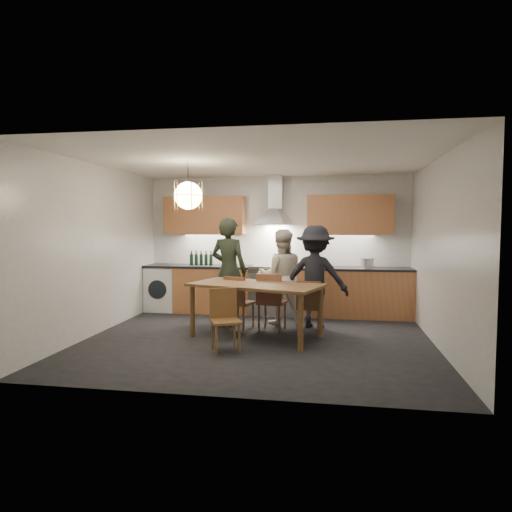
% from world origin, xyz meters
% --- Properties ---
extents(ground, '(5.00, 5.00, 0.00)m').
position_xyz_m(ground, '(0.00, 0.00, 0.00)').
color(ground, black).
rests_on(ground, ground).
extents(room_shell, '(5.02, 4.52, 2.61)m').
position_xyz_m(room_shell, '(0.00, 0.00, 1.71)').
color(room_shell, white).
rests_on(room_shell, ground).
extents(counter_run, '(5.00, 0.62, 0.90)m').
position_xyz_m(counter_run, '(0.02, 1.95, 0.45)').
color(counter_run, '#D68952').
rests_on(counter_run, ground).
extents(range_stove, '(0.90, 0.60, 0.92)m').
position_xyz_m(range_stove, '(0.00, 1.94, 0.44)').
color(range_stove, silver).
rests_on(range_stove, ground).
extents(wall_fixtures, '(4.30, 0.54, 1.10)m').
position_xyz_m(wall_fixtures, '(0.00, 2.07, 1.87)').
color(wall_fixtures, '#D18450').
rests_on(wall_fixtures, ground).
extents(pendant_lamp, '(0.43, 0.43, 0.70)m').
position_xyz_m(pendant_lamp, '(-1.00, -0.10, 2.10)').
color(pendant_lamp, black).
rests_on(pendant_lamp, ground).
extents(dining_table, '(2.11, 1.49, 0.81)m').
position_xyz_m(dining_table, '(-0.05, 0.14, 0.71)').
color(dining_table, brown).
rests_on(dining_table, ground).
extents(chair_back_left, '(0.50, 0.50, 0.86)m').
position_xyz_m(chair_back_left, '(-0.42, 0.58, 0.49)').
color(chair_back_left, brown).
rests_on(chair_back_left, ground).
extents(chair_back_mid, '(0.47, 0.47, 0.91)m').
position_xyz_m(chair_back_mid, '(0.12, 0.58, 0.52)').
color(chair_back_mid, brown).
rests_on(chair_back_mid, ground).
extents(chair_back_right, '(0.40, 0.40, 0.83)m').
position_xyz_m(chair_back_right, '(0.73, 0.48, 0.47)').
color(chair_back_right, brown).
rests_on(chair_back_right, ground).
extents(chair_front, '(0.49, 0.49, 0.82)m').
position_xyz_m(chair_front, '(-0.35, -0.59, 0.47)').
color(chair_front, brown).
rests_on(chair_front, ground).
extents(person_left, '(0.75, 0.60, 1.80)m').
position_xyz_m(person_left, '(-0.67, 1.05, 0.90)').
color(person_left, black).
rests_on(person_left, ground).
extents(person_mid, '(0.87, 0.73, 1.60)m').
position_xyz_m(person_mid, '(0.22, 1.16, 0.80)').
color(person_mid, beige).
rests_on(person_mid, ground).
extents(person_right, '(1.13, 0.73, 1.67)m').
position_xyz_m(person_right, '(0.79, 0.97, 0.83)').
color(person_right, black).
rests_on(person_right, ground).
extents(mixing_bowl, '(0.35, 0.35, 0.07)m').
position_xyz_m(mixing_bowl, '(0.88, 1.93, 0.93)').
color(mixing_bowl, '#BCBCC0').
rests_on(mixing_bowl, counter_run).
extents(stock_pot, '(0.30, 0.30, 0.16)m').
position_xyz_m(stock_pot, '(1.69, 1.98, 0.98)').
color(stock_pot, '#ADADB0').
rests_on(stock_pot, counter_run).
extents(wine_bottles, '(0.45, 0.07, 0.27)m').
position_xyz_m(wine_bottles, '(-1.42, 1.95, 1.04)').
color(wine_bottles, black).
rests_on(wine_bottles, counter_run).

